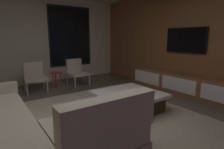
{
  "coord_description": "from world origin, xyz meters",
  "views": [
    {
      "loc": [
        -1.25,
        -2.45,
        1.4
      ],
      "look_at": [
        0.96,
        0.64,
        0.64
      ],
      "focal_mm": 29.13,
      "sensor_mm": 36.0,
      "label": 1
    }
  ],
  "objects_px": {
    "accent_chair_by_curtain": "(35,75)",
    "side_stool": "(56,75)",
    "coffee_table": "(129,101)",
    "book_stack_on_coffee_table": "(131,94)",
    "mounted_tv": "(185,40)",
    "media_console": "(185,85)",
    "sectional_couch": "(18,130)",
    "accent_chair_near_window": "(77,71)"
  },
  "relations": [
    {
      "from": "mounted_tv",
      "to": "side_stool",
      "type": "bearing_deg",
      "value": 137.83
    },
    {
      "from": "media_console",
      "to": "mounted_tv",
      "type": "distance_m",
      "value": 1.13
    },
    {
      "from": "book_stack_on_coffee_table",
      "to": "accent_chair_near_window",
      "type": "relative_size",
      "value": 0.38
    },
    {
      "from": "accent_chair_by_curtain",
      "to": "book_stack_on_coffee_table",
      "type": "bearing_deg",
      "value": -67.94
    },
    {
      "from": "book_stack_on_coffee_table",
      "to": "side_stool",
      "type": "distance_m",
      "value": 2.67
    },
    {
      "from": "sectional_couch",
      "to": "media_console",
      "type": "distance_m",
      "value": 3.77
    },
    {
      "from": "accent_chair_near_window",
      "to": "media_console",
      "type": "xyz_separation_m",
      "value": [
        1.76,
        -2.5,
        -0.18
      ]
    },
    {
      "from": "coffee_table",
      "to": "side_stool",
      "type": "height_order",
      "value": "side_stool"
    },
    {
      "from": "coffee_table",
      "to": "book_stack_on_coffee_table",
      "type": "height_order",
      "value": "book_stack_on_coffee_table"
    },
    {
      "from": "sectional_couch",
      "to": "coffee_table",
      "type": "distance_m",
      "value": 2.0
    },
    {
      "from": "side_stool",
      "to": "mounted_tv",
      "type": "bearing_deg",
      "value": -42.17
    },
    {
      "from": "sectional_couch",
      "to": "accent_chair_near_window",
      "type": "relative_size",
      "value": 3.21
    },
    {
      "from": "side_stool",
      "to": "mounted_tv",
      "type": "xyz_separation_m",
      "value": [
        2.55,
        -2.31,
        0.98
      ]
    },
    {
      "from": "coffee_table",
      "to": "media_console",
      "type": "relative_size",
      "value": 0.37
    },
    {
      "from": "coffee_table",
      "to": "book_stack_on_coffee_table",
      "type": "bearing_deg",
      "value": -120.0
    },
    {
      "from": "book_stack_on_coffee_table",
      "to": "mounted_tv",
      "type": "distance_m",
      "value": 2.3
    },
    {
      "from": "sectional_couch",
      "to": "media_console",
      "type": "xyz_separation_m",
      "value": [
        3.77,
        0.15,
        -0.04
      ]
    },
    {
      "from": "sectional_couch",
      "to": "side_stool",
      "type": "height_order",
      "value": "sectional_couch"
    },
    {
      "from": "book_stack_on_coffee_table",
      "to": "sectional_couch",
      "type": "bearing_deg",
      "value": -178.7
    },
    {
      "from": "sectional_couch",
      "to": "book_stack_on_coffee_table",
      "type": "height_order",
      "value": "sectional_couch"
    },
    {
      "from": "side_stool",
      "to": "book_stack_on_coffee_table",
      "type": "bearing_deg",
      "value": -79.5
    },
    {
      "from": "book_stack_on_coffee_table",
      "to": "accent_chair_by_curtain",
      "type": "xyz_separation_m",
      "value": [
        -1.07,
        2.63,
        0.04
      ]
    },
    {
      "from": "accent_chair_near_window",
      "to": "mounted_tv",
      "type": "relative_size",
      "value": 0.72
    },
    {
      "from": "coffee_table",
      "to": "accent_chair_near_window",
      "type": "bearing_deg",
      "value": 89.45
    },
    {
      "from": "accent_chair_near_window",
      "to": "side_stool",
      "type": "distance_m",
      "value": 0.62
    },
    {
      "from": "accent_chair_near_window",
      "to": "book_stack_on_coffee_table",
      "type": "bearing_deg",
      "value": -92.81
    },
    {
      "from": "sectional_couch",
      "to": "accent_chair_near_window",
      "type": "distance_m",
      "value": 3.33
    },
    {
      "from": "side_stool",
      "to": "media_console",
      "type": "bearing_deg",
      "value": -46.62
    },
    {
      "from": "accent_chair_by_curtain",
      "to": "side_stool",
      "type": "distance_m",
      "value": 0.58
    },
    {
      "from": "sectional_couch",
      "to": "coffee_table",
      "type": "height_order",
      "value": "sectional_couch"
    },
    {
      "from": "media_console",
      "to": "mounted_tv",
      "type": "relative_size",
      "value": 2.85
    },
    {
      "from": "media_console",
      "to": "coffee_table",
      "type": "bearing_deg",
      "value": 177.74
    },
    {
      "from": "coffee_table",
      "to": "media_console",
      "type": "height_order",
      "value": "media_console"
    },
    {
      "from": "book_stack_on_coffee_table",
      "to": "media_console",
      "type": "height_order",
      "value": "media_console"
    },
    {
      "from": "book_stack_on_coffee_table",
      "to": "accent_chair_near_window",
      "type": "height_order",
      "value": "accent_chair_near_window"
    },
    {
      "from": "coffee_table",
      "to": "sectional_couch",
      "type": "bearing_deg",
      "value": -173.55
    },
    {
      "from": "sectional_couch",
      "to": "mounted_tv",
      "type": "bearing_deg",
      "value": 5.1
    },
    {
      "from": "accent_chair_near_window",
      "to": "accent_chair_by_curtain",
      "type": "height_order",
      "value": "same"
    },
    {
      "from": "side_stool",
      "to": "mounted_tv",
      "type": "distance_m",
      "value": 3.58
    },
    {
      "from": "accent_chair_by_curtain",
      "to": "media_console",
      "type": "height_order",
      "value": "accent_chair_by_curtain"
    },
    {
      "from": "accent_chair_by_curtain",
      "to": "mounted_tv",
      "type": "height_order",
      "value": "mounted_tv"
    },
    {
      "from": "coffee_table",
      "to": "accent_chair_by_curtain",
      "type": "xyz_separation_m",
      "value": [
        -1.17,
        2.45,
        0.25
      ]
    }
  ]
}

